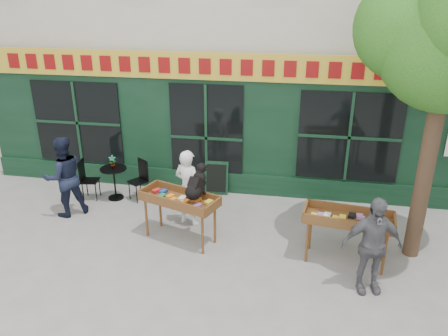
{
  "coord_description": "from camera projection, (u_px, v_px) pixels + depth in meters",
  "views": [
    {
      "loc": [
        2.13,
        -7.12,
        4.54
      ],
      "look_at": [
        0.75,
        0.5,
        1.37
      ],
      "focal_mm": 35.0,
      "sensor_mm": 36.0,
      "label": 1
    }
  ],
  "objects": [
    {
      "name": "ground",
      "position": [
        182.0,
        240.0,
        8.55
      ],
      "size": [
        80.0,
        80.0,
        0.0
      ],
      "primitive_type": "plane",
      "color": "slate",
      "rests_on": "ground"
    },
    {
      "name": "book_cart_center",
      "position": [
        179.0,
        201.0,
        8.27
      ],
      "size": [
        1.62,
        1.08,
        0.99
      ],
      "rotation": [
        0.0,
        0.0,
        -0.34
      ],
      "color": "brown",
      "rests_on": "ground"
    },
    {
      "name": "dog",
      "position": [
        196.0,
        181.0,
        7.99
      ],
      "size": [
        0.52,
        0.68,
        0.6
      ],
      "primitive_type": null,
      "rotation": [
        0.0,
        0.0,
        -0.34
      ],
      "color": "black",
      "rests_on": "book_cart_center"
    },
    {
      "name": "woman",
      "position": [
        188.0,
        188.0,
        8.87
      ],
      "size": [
        0.69,
        0.56,
        1.62
      ],
      "primitive_type": "imported",
      "rotation": [
        0.0,
        0.0,
        2.8
      ],
      "color": "white",
      "rests_on": "ground"
    },
    {
      "name": "book_cart_right",
      "position": [
        348.0,
        221.0,
        7.58
      ],
      "size": [
        1.57,
        0.81,
        0.99
      ],
      "rotation": [
        0.0,
        0.0,
        -0.13
      ],
      "color": "brown",
      "rests_on": "ground"
    },
    {
      "name": "man_right",
      "position": [
        372.0,
        245.0,
        6.84
      ],
      "size": [
        1.03,
        0.6,
        1.65
      ],
      "primitive_type": "imported",
      "rotation": [
        0.0,
        0.0,
        0.22
      ],
      "color": "#505055",
      "rests_on": "ground"
    },
    {
      "name": "bistro_table",
      "position": [
        114.0,
        177.0,
        10.05
      ],
      "size": [
        0.6,
        0.6,
        0.76
      ],
      "color": "black",
      "rests_on": "ground"
    },
    {
      "name": "bistro_chair_left",
      "position": [
        86.0,
        176.0,
        10.04
      ],
      "size": [
        0.42,
        0.41,
        0.95
      ],
      "rotation": [
        0.0,
        0.0,
        1.73
      ],
      "color": "black",
      "rests_on": "ground"
    },
    {
      "name": "bistro_chair_right",
      "position": [
        141.0,
        176.0,
        10.05
      ],
      "size": [
        0.51,
        0.51,
        0.95
      ],
      "rotation": [
        0.0,
        0.0,
        -0.62
      ],
      "color": "black",
      "rests_on": "ground"
    },
    {
      "name": "potted_plant",
      "position": [
        112.0,
        162.0,
        9.91
      ],
      "size": [
        0.19,
        0.17,
        0.31
      ],
      "primitive_type": "imported",
      "rotation": [
        0.0,
        0.0,
        0.43
      ],
      "color": "gray",
      "rests_on": "bistro_table"
    },
    {
      "name": "man_left",
      "position": [
        64.0,
        177.0,
        9.22
      ],
      "size": [
        1.08,
        1.08,
        1.76
      ],
      "primitive_type": "imported",
      "rotation": [
        0.0,
        0.0,
        3.92
      ],
      "color": "black",
      "rests_on": "ground"
    },
    {
      "name": "chalkboard",
      "position": [
        216.0,
        178.0,
        10.35
      ],
      "size": [
        0.57,
        0.21,
        0.79
      ],
      "rotation": [
        0.0,
        0.0,
        0.03
      ],
      "color": "black",
      "rests_on": "ground"
    }
  ]
}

